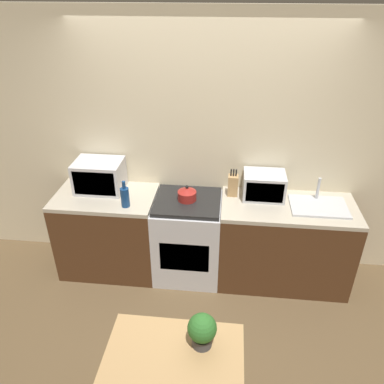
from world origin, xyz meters
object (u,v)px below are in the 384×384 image
object	(u,v)px
stove_range	(188,237)
toaster_oven	(264,186)
dining_table	(174,367)
kettle	(187,194)
bottle	(125,197)
microwave	(99,176)

from	to	relation	value
stove_range	toaster_oven	size ratio (longest dim) A/B	2.25
dining_table	kettle	bearing A→B (deg)	93.78
kettle	toaster_oven	xyz separation A→B (m)	(0.74, 0.13, 0.06)
stove_range	kettle	xyz separation A→B (m)	(-0.01, 0.01, 0.52)
bottle	dining_table	world-z (taller)	bottle
kettle	microwave	world-z (taller)	microwave
bottle	dining_table	size ratio (longest dim) A/B	0.31
microwave	bottle	xyz separation A→B (m)	(0.33, -0.29, -0.05)
dining_table	bottle	bearing A→B (deg)	114.97
microwave	bottle	distance (m)	0.44
stove_range	microwave	world-z (taller)	microwave
toaster_oven	dining_table	bearing A→B (deg)	-109.78
stove_range	kettle	bearing A→B (deg)	129.48
toaster_oven	dining_table	distance (m)	1.90
stove_range	microwave	distance (m)	1.10
microwave	bottle	size ratio (longest dim) A/B	1.77
toaster_oven	dining_table	xyz separation A→B (m)	(-0.63, -1.75, -0.40)
stove_range	dining_table	distance (m)	1.63
kettle	bottle	distance (m)	0.59
stove_range	bottle	bearing A→B (deg)	-163.29
stove_range	dining_table	world-z (taller)	stove_range
microwave	toaster_oven	world-z (taller)	microwave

